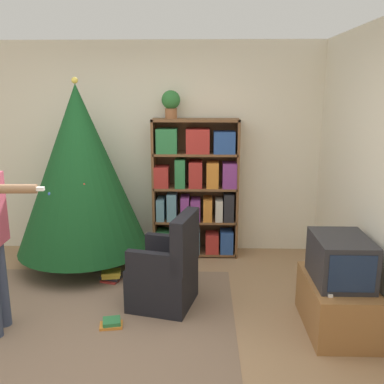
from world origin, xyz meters
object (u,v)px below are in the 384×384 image
at_px(bookshelf, 195,190).
at_px(potted_plant, 171,102).
at_px(armchair, 167,273).
at_px(christmas_tree, 80,169).
at_px(television, 341,259).

bearing_deg(bookshelf, potted_plant, 177.11).
bearing_deg(armchair, christmas_tree, -117.90).
distance_m(bookshelf, potted_plant, 1.09).
relative_size(television, armchair, 0.64).
height_order(bookshelf, potted_plant, potted_plant).
bearing_deg(christmas_tree, television, -27.34).
distance_m(television, christmas_tree, 2.91).
bearing_deg(christmas_tree, potted_plant, 21.84).
distance_m(television, potted_plant, 2.62).
bearing_deg(television, potted_plant, 131.95).
bearing_deg(bookshelf, christmas_tree, -163.31).
xyz_separation_m(bookshelf, potted_plant, (-0.29, 0.01, 1.05)).
xyz_separation_m(armchair, potted_plant, (-0.04, 1.34, 1.56)).
distance_m(television, armchair, 1.58).
relative_size(armchair, potted_plant, 2.80).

